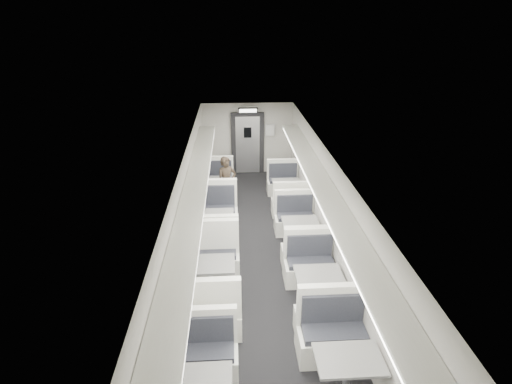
{
  "coord_description": "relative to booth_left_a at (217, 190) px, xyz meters",
  "views": [
    {
      "loc": [
        -0.5,
        -6.98,
        5.03
      ],
      "look_at": [
        0.01,
        1.51,
        1.23
      ],
      "focal_mm": 28.0,
      "sensor_mm": 36.0,
      "label": 1
    }
  ],
  "objects": [
    {
      "name": "window_c",
      "position": [
        -0.49,
        -4.64,
        0.99
      ],
      "size": [
        0.02,
        1.18,
        0.84
      ],
      "primitive_type": "cube",
      "color": "black",
      "rests_on": "room"
    },
    {
      "name": "room",
      "position": [
        1.0,
        -3.64,
        0.84
      ],
      "size": [
        3.24,
        12.24,
        2.64
      ],
      "color": "black",
      "rests_on": "ground"
    },
    {
      "name": "booth_right_c",
      "position": [
        2.0,
        -4.69,
        0.01
      ],
      "size": [
        1.04,
        2.1,
        1.12
      ],
      "color": "white",
      "rests_on": "room"
    },
    {
      "name": "exit_sign",
      "position": [
        1.0,
        1.8,
        1.92
      ],
      "size": [
        0.62,
        0.12,
        0.16
      ],
      "color": "black",
      "rests_on": "room"
    },
    {
      "name": "booth_right_b",
      "position": [
        2.0,
        -2.64,
        -0.0
      ],
      "size": [
        1.0,
        2.02,
        1.08
      ],
      "color": "white",
      "rests_on": "room"
    },
    {
      "name": "booth_left_a",
      "position": [
        0.0,
        0.0,
        0.0
      ],
      "size": [
        1.0,
        2.03,
        1.09
      ],
      "color": "white",
      "rests_on": "room"
    },
    {
      "name": "window_a",
      "position": [
        -0.49,
        -0.24,
        0.99
      ],
      "size": [
        0.02,
        1.18,
        0.84
      ],
      "primitive_type": "cube",
      "color": "black",
      "rests_on": "room"
    },
    {
      "name": "passenger",
      "position": [
        0.31,
        -0.41,
        0.39
      ],
      "size": [
        0.65,
        0.56,
        1.51
      ],
      "primitive_type": "imported",
      "rotation": [
        0.0,
        0.0,
        0.42
      ],
      "color": "black",
      "rests_on": "room"
    },
    {
      "name": "vestibule_door",
      "position": [
        1.0,
        2.29,
        0.68
      ],
      "size": [
        1.1,
        0.13,
        2.1
      ],
      "color": "black",
      "rests_on": "room"
    },
    {
      "name": "luggage_rack_right",
      "position": [
        2.24,
        -3.94,
        1.55
      ],
      "size": [
        0.46,
        10.4,
        0.09
      ],
      "color": "white",
      "rests_on": "room"
    },
    {
      "name": "luggage_rack_left",
      "position": [
        -0.24,
        -3.94,
        1.55
      ],
      "size": [
        0.46,
        10.4,
        0.09
      ],
      "color": "white",
      "rests_on": "room"
    },
    {
      "name": "booth_right_a",
      "position": [
        2.0,
        -0.2,
        -0.02
      ],
      "size": [
        0.96,
        1.94,
        1.04
      ],
      "color": "white",
      "rests_on": "room"
    },
    {
      "name": "booth_left_b",
      "position": [
        0.0,
        -2.41,
        0.06
      ],
      "size": [
        1.15,
        2.34,
        1.25
      ],
      "color": "white",
      "rests_on": "room"
    },
    {
      "name": "booth_right_d",
      "position": [
        2.0,
        -6.71,
        0.04
      ],
      "size": [
        1.11,
        2.25,
        1.2
      ],
      "color": "white",
      "rests_on": "room"
    },
    {
      "name": "booth_left_c",
      "position": [
        0.0,
        -4.38,
        0.06
      ],
      "size": [
        1.15,
        2.34,
        1.25
      ],
      "color": "white",
      "rests_on": "room"
    },
    {
      "name": "wall_notice",
      "position": [
        1.75,
        2.28,
        1.14
      ],
      "size": [
        0.32,
        0.02,
        0.4
      ],
      "primitive_type": "cube",
      "color": "silver",
      "rests_on": "room"
    },
    {
      "name": "window_b",
      "position": [
        -0.49,
        -2.44,
        0.99
      ],
      "size": [
        0.02,
        1.18,
        0.84
      ],
      "primitive_type": "cube",
      "color": "black",
      "rests_on": "room"
    },
    {
      "name": "window_d",
      "position": [
        -0.49,
        -6.84,
        0.99
      ],
      "size": [
        0.02,
        1.18,
        0.84
      ],
      "primitive_type": "cube",
      "color": "black",
      "rests_on": "room"
    }
  ]
}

